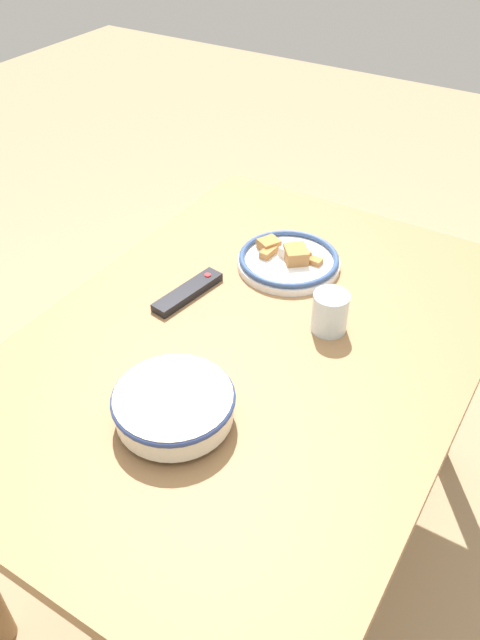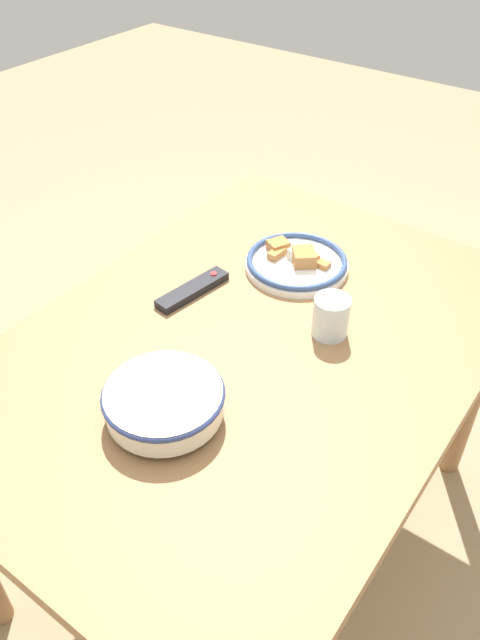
{
  "view_description": "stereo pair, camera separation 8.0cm",
  "coord_description": "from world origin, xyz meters",
  "px_view_note": "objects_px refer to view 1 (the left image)",
  "views": [
    {
      "loc": [
        -0.88,
        -0.51,
        1.65
      ],
      "look_at": [
        0.01,
        0.03,
        0.79
      ],
      "focal_mm": 35.0,
      "sensor_mm": 36.0,
      "label": 1
    },
    {
      "loc": [
        -0.83,
        -0.58,
        1.65
      ],
      "look_at": [
        0.01,
        0.03,
        0.79
      ],
      "focal_mm": 35.0,
      "sensor_mm": 36.0,
      "label": 2
    }
  ],
  "objects_px": {
    "noodle_bowl": "(174,405)",
    "tv_remote": "(188,292)",
    "food_plate": "(289,260)",
    "drinking_glass": "(330,312)"
  },
  "relations": [
    {
      "from": "tv_remote",
      "to": "drinking_glass",
      "type": "height_order",
      "value": "drinking_glass"
    },
    {
      "from": "noodle_bowl",
      "to": "drinking_glass",
      "type": "relative_size",
      "value": 2.47
    },
    {
      "from": "noodle_bowl",
      "to": "drinking_glass",
      "type": "distance_m",
      "value": 0.41
    },
    {
      "from": "food_plate",
      "to": "tv_remote",
      "type": "height_order",
      "value": "food_plate"
    },
    {
      "from": "food_plate",
      "to": "noodle_bowl",
      "type": "bearing_deg",
      "value": -173.87
    },
    {
      "from": "noodle_bowl",
      "to": "tv_remote",
      "type": "bearing_deg",
      "value": 31.74
    },
    {
      "from": "tv_remote",
      "to": "noodle_bowl",
      "type": "bearing_deg",
      "value": -49.58
    },
    {
      "from": "tv_remote",
      "to": "food_plate",
      "type": "bearing_deg",
      "value": 67.09
    },
    {
      "from": "noodle_bowl",
      "to": "tv_remote",
      "type": "distance_m",
      "value": 0.39
    },
    {
      "from": "drinking_glass",
      "to": "noodle_bowl",
      "type": "bearing_deg",
      "value": 161.65
    }
  ]
}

